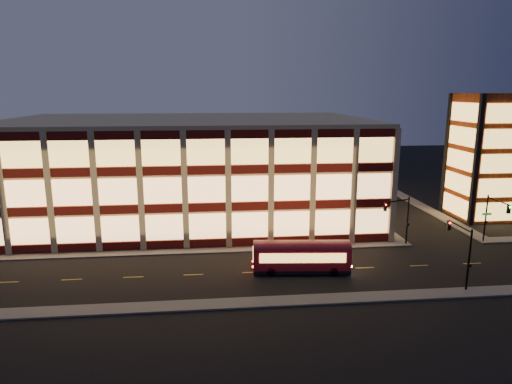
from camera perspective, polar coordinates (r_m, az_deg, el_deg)
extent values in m
plane|color=black|center=(53.15, -5.46, -7.68)|extent=(200.00, 200.00, 0.00)
cube|color=#514F4C|center=(54.14, -8.67, -7.30)|extent=(54.00, 2.00, 0.15)
cube|color=#514F4C|center=(73.10, 12.74, -2.24)|extent=(2.00, 30.00, 0.15)
cube|color=#514F4C|center=(77.29, 20.50, -1.94)|extent=(2.00, 30.00, 0.15)
cube|color=#514F4C|center=(41.15, -5.27, -13.81)|extent=(100.00, 2.00, 0.15)
cube|color=tan|center=(67.92, -8.27, 2.80)|extent=(50.00, 30.00, 14.00)
cube|color=tan|center=(67.09, -8.46, 8.92)|extent=(50.40, 30.40, 0.50)
cube|color=#470C0A|center=(54.78, -8.65, -6.42)|extent=(50.10, 0.25, 1.00)
cube|color=#FEB66A|center=(54.16, -8.72, -4.32)|extent=(49.00, 0.20, 3.00)
cube|color=#470C0A|center=(72.69, 12.10, -1.83)|extent=(0.25, 30.10, 1.00)
cube|color=#FEB66A|center=(72.20, 12.16, -0.21)|extent=(0.20, 29.00, 3.00)
cube|color=#470C0A|center=(53.53, -8.81, -1.96)|extent=(50.10, 0.25, 1.00)
cube|color=#FEB66A|center=(53.07, -8.88, 0.24)|extent=(49.00, 0.20, 3.00)
cube|color=#470C0A|center=(71.75, 12.26, 1.58)|extent=(0.25, 30.10, 1.00)
cube|color=#FEB66A|center=(71.38, 12.33, 3.24)|extent=(0.20, 29.00, 3.00)
cube|color=#470C0A|center=(52.62, -8.96, 2.68)|extent=(50.10, 0.25, 1.00)
cube|color=#FEB66A|center=(52.32, -9.04, 4.95)|extent=(49.00, 0.20, 3.00)
cube|color=#470C0A|center=(71.07, 12.43, 5.07)|extent=(0.25, 30.10, 1.00)
cube|color=#FEB66A|center=(70.83, 12.49, 6.75)|extent=(0.20, 29.00, 3.00)
cube|color=#8C3814|center=(74.37, 26.87, 3.98)|extent=(8.00, 8.00, 18.00)
cube|color=black|center=(68.89, 25.84, 3.50)|extent=(0.60, 0.60, 18.00)
cube|color=black|center=(75.74, 22.70, 4.49)|extent=(0.60, 0.60, 18.00)
cube|color=black|center=(79.87, 27.77, 4.39)|extent=(0.60, 0.60, 18.00)
cube|color=#F8BB56|center=(72.30, 28.03, -2.18)|extent=(6.60, 0.16, 2.60)
cube|color=#F8BB56|center=(73.52, 23.65, -1.53)|extent=(0.16, 6.60, 2.60)
cube|color=#F8BB56|center=(71.60, 28.31, 0.46)|extent=(6.60, 0.16, 2.60)
cube|color=#F8BB56|center=(72.83, 23.88, 1.07)|extent=(0.16, 6.60, 2.60)
cube|color=#F8BB56|center=(71.06, 28.59, 3.14)|extent=(6.60, 0.16, 2.60)
cube|color=#F8BB56|center=(72.30, 24.11, 3.71)|extent=(0.16, 6.60, 2.60)
cube|color=#F8BB56|center=(70.68, 28.88, 5.86)|extent=(6.60, 0.16, 2.60)
cube|color=#F8BB56|center=(71.92, 24.35, 6.38)|extent=(0.16, 6.60, 2.60)
cube|color=#F8BB56|center=(70.46, 29.17, 8.60)|extent=(6.60, 0.16, 2.60)
cube|color=#F8BB56|center=(71.71, 24.60, 9.08)|extent=(0.16, 6.60, 2.60)
cylinder|color=black|center=(58.00, 18.41, -3.44)|extent=(0.18, 0.18, 6.00)
cylinder|color=black|center=(55.98, 17.27, -1.06)|extent=(3.56, 1.63, 0.14)
cube|color=black|center=(54.76, 15.86, -1.81)|extent=(0.32, 0.32, 0.95)
sphere|color=#FF0C05|center=(54.53, 15.94, -1.55)|extent=(0.20, 0.20, 0.20)
cube|color=black|center=(57.93, 18.46, -3.87)|extent=(0.25, 0.18, 0.28)
cylinder|color=black|center=(62.75, 26.77, -2.97)|extent=(0.18, 0.18, 6.00)
cylinder|color=black|center=(60.52, 28.03, -0.99)|extent=(0.14, 4.00, 0.14)
cube|color=black|center=(59.03, 29.04, -1.91)|extent=(0.32, 0.32, 0.95)
sphere|color=#0CFF26|center=(58.82, 29.17, -1.67)|extent=(0.20, 0.20, 0.20)
cube|color=black|center=(62.68, 26.83, -3.37)|extent=(0.25, 0.18, 0.28)
cube|color=#0C7226|center=(62.48, 26.90, -2.48)|extent=(1.20, 0.06, 0.28)
cylinder|color=black|center=(46.82, 25.07, -7.78)|extent=(0.18, 0.18, 6.00)
cylinder|color=black|center=(47.65, 24.15, -3.94)|extent=(0.14, 4.00, 0.14)
cube|color=black|center=(49.45, 22.95, -3.86)|extent=(0.32, 0.32, 0.95)
sphere|color=#FF0C05|center=(49.22, 23.08, -3.58)|extent=(0.20, 0.20, 0.20)
cube|color=black|center=(46.79, 25.15, -8.32)|extent=(0.25, 0.18, 0.28)
cube|color=maroon|center=(47.52, 5.69, -8.02)|extent=(10.05, 3.35, 2.27)
cube|color=black|center=(48.00, 5.66, -9.51)|extent=(10.05, 3.35, 0.35)
cylinder|color=black|center=(46.72, 1.90, -9.95)|extent=(0.91, 0.38, 0.89)
cylinder|color=black|center=(48.73, 1.78, -8.98)|extent=(0.91, 0.38, 0.89)
cylinder|color=black|center=(47.42, 9.66, -9.78)|extent=(0.91, 0.38, 0.89)
cylinder|color=black|center=(49.40, 9.21, -8.84)|extent=(0.91, 0.38, 0.89)
cube|color=#F8BB56|center=(46.24, 5.87, -8.22)|extent=(8.65, 0.85, 0.99)
cube|color=#F8BB56|center=(48.59, 5.54, -7.17)|extent=(8.65, 0.85, 0.99)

